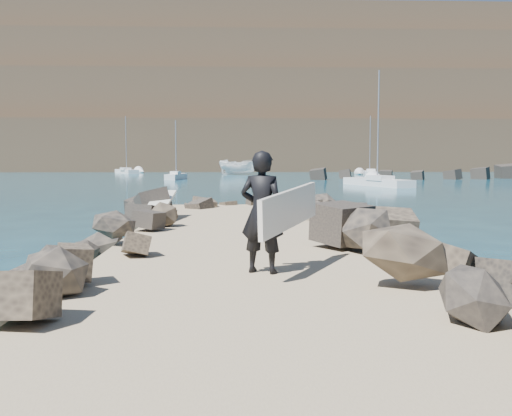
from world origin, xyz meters
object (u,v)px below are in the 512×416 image
(surfer_with_board, at_px, (266,212))
(sailboat_b, at_px, (176,176))
(surfboard_resting, at_px, (160,206))
(boat_imported, at_px, (239,167))

(surfer_with_board, xyz_separation_m, sailboat_b, (-7.35, 57.92, -1.25))
(surfboard_resting, xyz_separation_m, boat_imported, (2.94, 70.83, 0.16))
(boat_imported, xyz_separation_m, surfer_with_board, (-0.20, -78.87, 0.40))
(sailboat_b, bearing_deg, surfboard_resting, -84.72)
(surfer_with_board, bearing_deg, boat_imported, 89.85)
(surfer_with_board, bearing_deg, sailboat_b, 97.23)
(boat_imported, height_order, surfer_with_board, surfer_with_board)
(surfboard_resting, bearing_deg, boat_imported, 91.32)
(surfboard_resting, height_order, surfer_with_board, surfer_with_board)
(boat_imported, relative_size, sailboat_b, 0.89)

